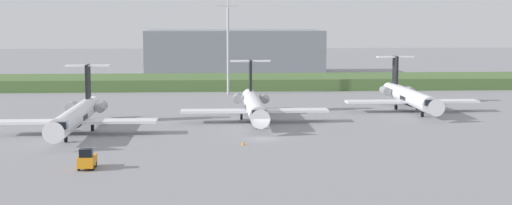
{
  "coord_description": "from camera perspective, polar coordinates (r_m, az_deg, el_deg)",
  "views": [
    {
      "loc": [
        -6.89,
        -99.2,
        16.46
      ],
      "look_at": [
        0.0,
        15.97,
        3.0
      ],
      "focal_mm": 52.3,
      "sensor_mm": 36.0,
      "label": 1
    }
  ],
  "objects": [
    {
      "name": "regional_jet_nearest",
      "position": [
        108.0,
        -13.57,
        -0.94
      ],
      "size": [
        22.81,
        31.0,
        9.0
      ],
      "color": "white",
      "rests_on": "ground"
    },
    {
      "name": "ground_plane",
      "position": [
        130.43,
        -0.37,
        -0.6
      ],
      "size": [
        500.0,
        500.0,
        0.0
      ],
      "primitive_type": "plane",
      "color": "gray"
    },
    {
      "name": "safety_cone_front_marker",
      "position": [
        95.37,
        -0.99,
        -3.12
      ],
      "size": [
        0.44,
        0.44,
        0.55
      ],
      "primitive_type": "cone",
      "color": "orange",
      "rests_on": "ground"
    },
    {
      "name": "baggage_tug",
      "position": [
        82.68,
        -12.8,
        -4.29
      ],
      "size": [
        1.72,
        3.2,
        2.3
      ],
      "color": "orange",
      "rests_on": "ground"
    },
    {
      "name": "antenna_mast",
      "position": [
        155.34,
        -2.16,
        4.88
      ],
      "size": [
        4.4,
        0.5,
        28.29
      ],
      "color": "#B2B2B7",
      "rests_on": "ground"
    },
    {
      "name": "distant_hangar",
      "position": [
        210.89,
        -1.69,
        3.87
      ],
      "size": [
        48.75,
        24.99,
        12.44
      ],
      "primitive_type": "cube",
      "color": "gray",
      "rests_on": "ground"
    },
    {
      "name": "grass_berm",
      "position": [
        172.01,
        -1.11,
        1.59
      ],
      "size": [
        320.0,
        20.0,
        2.58
      ],
      "primitive_type": "cube",
      "color": "#4C6B38",
      "rests_on": "ground"
    },
    {
      "name": "regional_jet_second",
      "position": [
        116.7,
        -0.16,
        -0.2
      ],
      "size": [
        22.81,
        31.0,
        9.0
      ],
      "color": "white",
      "rests_on": "ground"
    },
    {
      "name": "regional_jet_third",
      "position": [
        132.03,
        11.67,
        0.46
      ],
      "size": [
        22.81,
        31.0,
        9.0
      ],
      "color": "white",
      "rests_on": "ground"
    }
  ]
}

